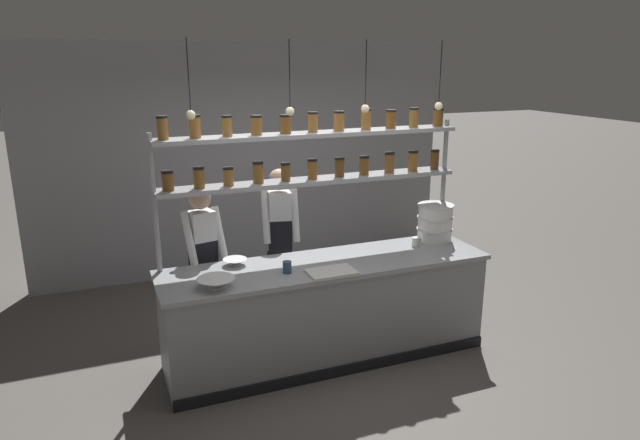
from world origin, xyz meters
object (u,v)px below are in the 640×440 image
object	(u,v)px
prep_bowl_near_left	(235,262)
serving_cup_by_board	(416,242)
serving_cup_front	(287,267)
cutting_board	(331,272)
spice_shelf_unit	(313,161)
prep_bowl_center_front	(216,283)
chef_center	(280,238)
chef_left	(204,260)
container_stack	(435,222)

from	to	relation	value
prep_bowl_near_left	serving_cup_by_board	distance (m)	1.75
serving_cup_front	serving_cup_by_board	size ratio (longest dim) A/B	1.18
cutting_board	serving_cup_by_board	distance (m)	1.10
prep_bowl_near_left	serving_cup_front	bearing A→B (deg)	-43.88
spice_shelf_unit	prep_bowl_center_front	bearing A→B (deg)	-152.23
cutting_board	serving_cup_by_board	xyz separation A→B (m)	(1.04, 0.37, 0.03)
serving_cup_by_board	prep_bowl_center_front	bearing A→B (deg)	-170.95
spice_shelf_unit	chef_center	bearing A→B (deg)	109.33
chef_left	prep_bowl_near_left	world-z (taller)	chef_left
prep_bowl_near_left	serving_cup_by_board	xyz separation A→B (m)	(1.74, -0.13, 0.01)
prep_bowl_near_left	serving_cup_front	size ratio (longest dim) A/B	2.05
cutting_board	prep_bowl_near_left	bearing A→B (deg)	144.73
chef_center	prep_bowl_center_front	size ratio (longest dim) A/B	5.43
spice_shelf_unit	serving_cup_front	bearing A→B (deg)	-132.89
cutting_board	prep_bowl_center_front	xyz separation A→B (m)	(-0.96, 0.05, 0.03)
chef_center	container_stack	xyz separation A→B (m)	(1.40, -0.61, 0.17)
container_stack	cutting_board	size ratio (longest dim) A/B	0.91
spice_shelf_unit	serving_cup_front	world-z (taller)	spice_shelf_unit
cutting_board	prep_bowl_near_left	distance (m)	0.86
chef_center	prep_bowl_center_front	xyz separation A→B (m)	(-0.86, -1.02, 0.03)
chef_left	prep_bowl_center_front	size ratio (longest dim) A/B	5.23
spice_shelf_unit	container_stack	xyz separation A→B (m)	(1.23, -0.13, -0.67)
prep_bowl_center_front	prep_bowl_near_left	bearing A→B (deg)	59.95
container_stack	serving_cup_front	distance (m)	1.67
container_stack	cutting_board	xyz separation A→B (m)	(-1.30, -0.46, -0.17)
chef_center	serving_cup_front	size ratio (longest dim) A/B	15.95
chef_center	cutting_board	bearing A→B (deg)	-73.95
serving_cup_front	chef_center	bearing A→B (deg)	75.43
container_stack	prep_bowl_center_front	world-z (taller)	container_stack
serving_cup_front	prep_bowl_center_front	bearing A→B (deg)	-170.74
serving_cup_by_board	prep_bowl_near_left	bearing A→B (deg)	175.77
spice_shelf_unit	chef_center	size ratio (longest dim) A/B	1.74
chef_left	prep_bowl_center_front	world-z (taller)	chef_left
prep_bowl_near_left	cutting_board	bearing A→B (deg)	-35.27
prep_bowl_center_front	serving_cup_front	distance (m)	0.63
chef_center	spice_shelf_unit	bearing A→B (deg)	-59.94
chef_center	chef_left	bearing A→B (deg)	-151.74
spice_shelf_unit	chef_left	world-z (taller)	spice_shelf_unit
container_stack	prep_bowl_near_left	bearing A→B (deg)	178.93
chef_center	container_stack	bearing A→B (deg)	-12.97
container_stack	prep_bowl_near_left	size ratio (longest dim) A/B	1.74
chef_center	container_stack	size ratio (longest dim) A/B	4.46
cutting_board	serving_cup_front	distance (m)	0.37
chef_center	container_stack	distance (m)	1.54
chef_left	serving_cup_by_board	distance (m)	2.01
chef_left	container_stack	xyz separation A→B (m)	(2.22, -0.36, 0.21)
chef_center	cutting_board	distance (m)	1.08
cutting_board	prep_bowl_near_left	world-z (taller)	prep_bowl_near_left
cutting_board	serving_cup_front	world-z (taller)	serving_cup_front
spice_shelf_unit	prep_bowl_center_front	world-z (taller)	spice_shelf_unit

